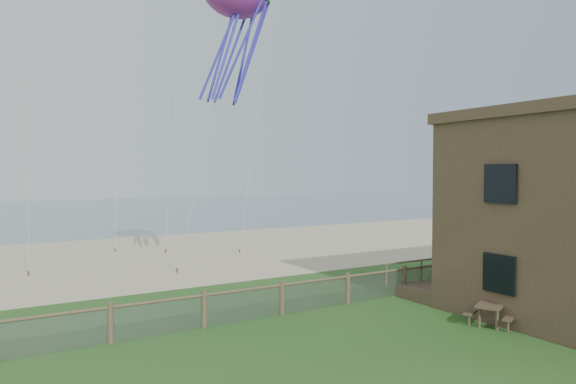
# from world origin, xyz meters

# --- Properties ---
(ground) EXTENTS (160.00, 160.00, 0.00)m
(ground) POSITION_xyz_m (0.00, 0.00, 0.00)
(ground) COLOR #204E1A
(ground) RESTS_ON ground
(sand_beach) EXTENTS (72.00, 20.00, 0.02)m
(sand_beach) POSITION_xyz_m (0.00, 22.00, 0.00)
(sand_beach) COLOR #C2B28C
(sand_beach) RESTS_ON ground
(ocean) EXTENTS (160.00, 68.00, 0.02)m
(ocean) POSITION_xyz_m (0.00, 66.00, 0.00)
(ocean) COLOR slate
(ocean) RESTS_ON ground
(chainlink_fence) EXTENTS (36.20, 0.20, 1.25)m
(chainlink_fence) POSITION_xyz_m (0.00, 6.00, 0.55)
(chainlink_fence) COLOR brown
(chainlink_fence) RESTS_ON ground
(motel_deck) EXTENTS (15.00, 2.00, 0.50)m
(motel_deck) POSITION_xyz_m (13.00, 5.00, 0.25)
(motel_deck) COLOR brown
(motel_deck) RESTS_ON ground
(picnic_table) EXTENTS (2.47, 2.22, 0.85)m
(picnic_table) POSITION_xyz_m (5.71, 1.38, 0.43)
(picnic_table) COLOR brown
(picnic_table) RESTS_ON ground
(octopus_kite) EXTENTS (3.62, 2.64, 7.25)m
(octopus_kite) POSITION_xyz_m (1.41, 12.70, 12.08)
(octopus_kite) COLOR red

